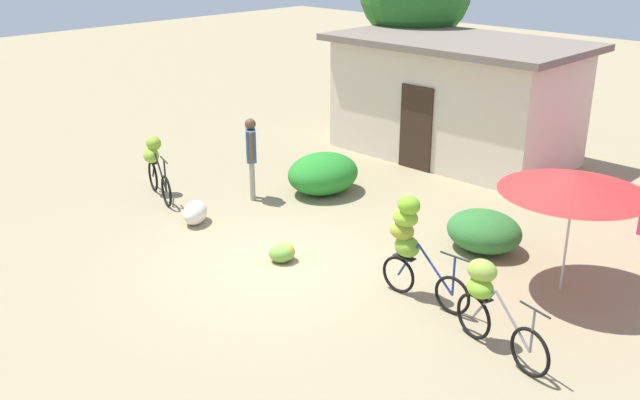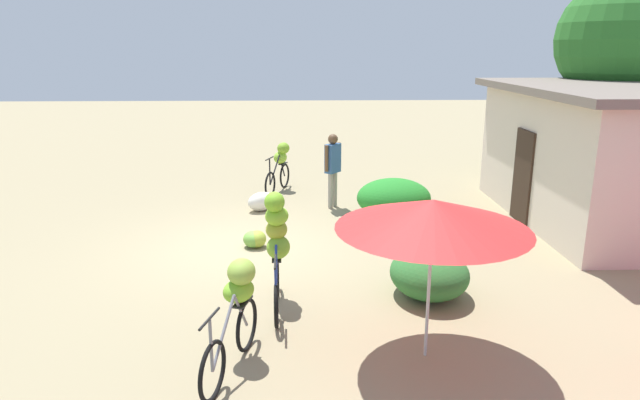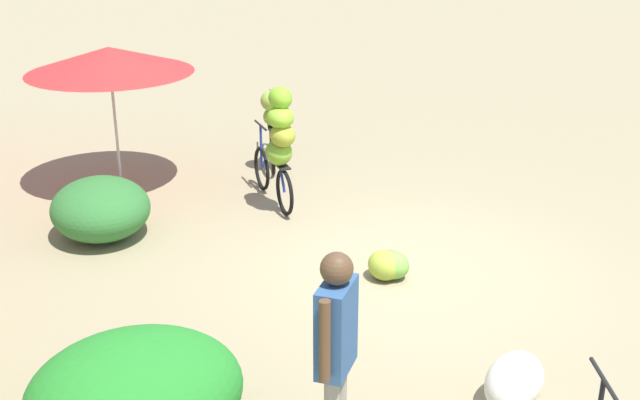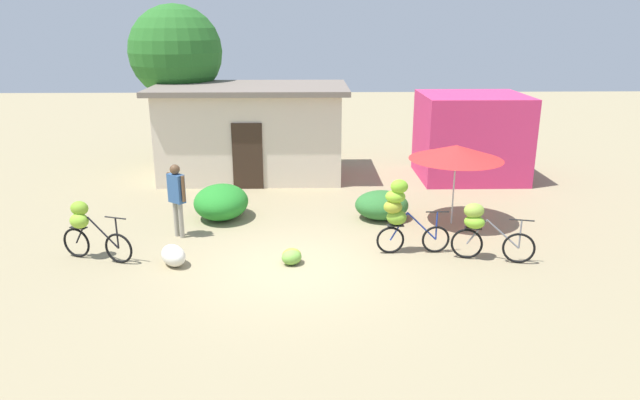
{
  "view_description": "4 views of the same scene",
  "coord_description": "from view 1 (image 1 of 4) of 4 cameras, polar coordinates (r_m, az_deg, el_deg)",
  "views": [
    {
      "loc": [
        8.25,
        -7.36,
        5.46
      ],
      "look_at": [
        0.01,
        1.1,
        0.92
      ],
      "focal_mm": 40.21,
      "sensor_mm": 36.0,
      "label": 1
    },
    {
      "loc": [
        10.0,
        1.13,
        3.7
      ],
      "look_at": [
        1.05,
        1.44,
        1.23
      ],
      "focal_mm": 31.26,
      "sensor_mm": 36.0,
      "label": 2
    },
    {
      "loc": [
        -7.24,
        3.61,
        4.03
      ],
      "look_at": [
        0.14,
        0.96,
        0.95
      ],
      "focal_mm": 44.96,
      "sensor_mm": 36.0,
      "label": 3
    },
    {
      "loc": [
        0.28,
        -10.96,
        4.91
      ],
      "look_at": [
        0.55,
        0.88,
        1.2
      ],
      "focal_mm": 32.44,
      "sensor_mm": 36.0,
      "label": 4
    }
  ],
  "objects": [
    {
      "name": "bicycle_leftmost",
      "position": [
        15.65,
        -13.0,
        2.98
      ],
      "size": [
        1.65,
        0.67,
        1.27
      ],
      "color": "black",
      "rests_on": "ground"
    },
    {
      "name": "hedge_bush_front_right",
      "position": [
        13.1,
        12.92,
        -2.43
      ],
      "size": [
        1.37,
        1.2,
        0.72
      ],
      "primitive_type": "ellipsoid",
      "color": "#2F6F30",
      "rests_on": "ground"
    },
    {
      "name": "building_low",
      "position": [
        18.16,
        10.69,
        8.02
      ],
      "size": [
        6.1,
        3.56,
        2.92
      ],
      "color": "beige",
      "rests_on": "ground"
    },
    {
      "name": "ground_plane",
      "position": [
        12.33,
        -3.63,
        -5.29
      ],
      "size": [
        60.0,
        60.0,
        0.0
      ],
      "primitive_type": "plane",
      "color": "gray"
    },
    {
      "name": "banana_pile_on_ground",
      "position": [
        12.44,
        -3.02,
        -4.2
      ],
      "size": [
        0.53,
        0.51,
        0.32
      ],
      "color": "#73AF41",
      "rests_on": "ground"
    },
    {
      "name": "produce_sack",
      "position": [
        14.16,
        -9.9,
        -1.0
      ],
      "size": [
        0.77,
        0.82,
        0.44
      ],
      "primitive_type": "ellipsoid",
      "rotation": [
        0.0,
        0.0,
        2.2
      ],
      "color": "silver",
      "rests_on": "ground"
    },
    {
      "name": "market_umbrella",
      "position": [
        11.5,
        19.61,
        1.39
      ],
      "size": [
        2.28,
        2.28,
        2.01
      ],
      "color": "beige",
      "rests_on": "ground"
    },
    {
      "name": "bicycle_near_pile",
      "position": [
        11.04,
        7.16,
        -3.07
      ],
      "size": [
        1.61,
        0.42,
        1.68
      ],
      "color": "black",
      "rests_on": "ground"
    },
    {
      "name": "hedge_bush_front_left",
      "position": [
        15.51,
        0.24,
        2.13
      ],
      "size": [
        1.38,
        1.66,
        0.87
      ],
      "primitive_type": "ellipsoid",
      "color": "#268329",
      "rests_on": "ground"
    },
    {
      "name": "bicycle_center_loaded",
      "position": [
        10.01,
        13.24,
        -7.59
      ],
      "size": [
        1.68,
        0.57,
        1.25
      ],
      "color": "black",
      "rests_on": "ground"
    },
    {
      "name": "person_vendor",
      "position": [
        15.01,
        -5.5,
        3.98
      ],
      "size": [
        0.47,
        0.41,
        1.75
      ],
      "color": "gray",
      "rests_on": "ground"
    }
  ]
}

